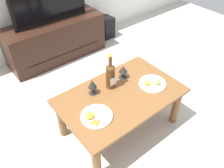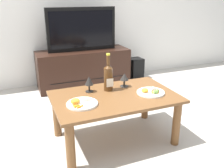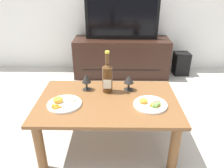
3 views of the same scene
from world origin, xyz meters
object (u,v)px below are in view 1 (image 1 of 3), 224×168
object	(u,v)px
dining_table	(121,101)
tv_stand	(56,40)
floor_speaker	(106,27)
goblet_right	(123,70)
dinner_plate_right	(153,83)
wine_bottle	(110,75)
goblet_left	(92,85)
dinner_plate_left	(96,116)

from	to	relation	value
dining_table	tv_stand	world-z (taller)	tv_stand
floor_speaker	goblet_right	distance (m)	1.63
dinner_plate_right	wine_bottle	bearing A→B (deg)	146.06
dining_table	tv_stand	xyz separation A→B (m)	(0.14, 1.49, -0.10)
dining_table	goblet_left	bearing A→B (deg)	136.85
wine_bottle	dinner_plate_left	bearing A→B (deg)	-146.12
floor_speaker	dinner_plate_left	size ratio (longest dim) A/B	1.27
tv_stand	wine_bottle	xyz separation A→B (m)	(-0.15, -1.35, 0.31)
wine_bottle	goblet_left	world-z (taller)	wine_bottle
tv_stand	dinner_plate_left	xyz separation A→B (m)	(-0.46, -1.56, 0.19)
dining_table	wine_bottle	bearing A→B (deg)	92.21
floor_speaker	dinner_plate_right	distance (m)	1.76
goblet_left	goblet_right	size ratio (longest dim) A/B	1.11
floor_speaker	goblet_right	size ratio (longest dim) A/B	2.44
goblet_left	dining_table	bearing A→B (deg)	-43.15
wine_bottle	floor_speaker	bearing A→B (deg)	53.78
goblet_left	dinner_plate_left	world-z (taller)	goblet_left
dining_table	dinner_plate_right	size ratio (longest dim) A/B	4.33
dinner_plate_right	goblet_left	bearing A→B (deg)	153.66
tv_stand	wine_bottle	bearing A→B (deg)	-96.28
goblet_left	dinner_plate_right	size ratio (longest dim) A/B	0.59
tv_stand	goblet_left	size ratio (longest dim) A/B	8.90
tv_stand	goblet_left	bearing A→B (deg)	-103.65
wine_bottle	dinner_plate_right	xyz separation A→B (m)	(0.32, -0.21, -0.12)
dinner_plate_left	tv_stand	bearing A→B (deg)	73.51
goblet_left	tv_stand	bearing A→B (deg)	76.35
tv_stand	floor_speaker	size ratio (longest dim) A/B	4.05
wine_bottle	goblet_right	size ratio (longest dim) A/B	2.62
tv_stand	dinner_plate_right	distance (m)	1.59
tv_stand	floor_speaker	world-z (taller)	tv_stand
goblet_right	goblet_left	bearing A→B (deg)	-180.00
goblet_left	dinner_plate_right	xyz separation A→B (m)	(0.49, -0.24, -0.08)
dining_table	floor_speaker	xyz separation A→B (m)	(1.00, 1.52, -0.20)
floor_speaker	goblet_right	xyz separation A→B (m)	(-0.84, -1.35, 0.37)
dining_table	goblet_right	world-z (taller)	goblet_right
dining_table	wine_bottle	distance (m)	0.25
dinner_plate_left	dinner_plate_right	size ratio (longest dim) A/B	1.02
dining_table	goblet_right	distance (m)	0.29
dining_table	dinner_plate_right	bearing A→B (deg)	-13.71
dining_table	goblet_right	xyz separation A→B (m)	(0.17, 0.17, 0.17)
wine_bottle	dinner_plate_right	size ratio (longest dim) A/B	1.39
floor_speaker	goblet_right	bearing A→B (deg)	-125.88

